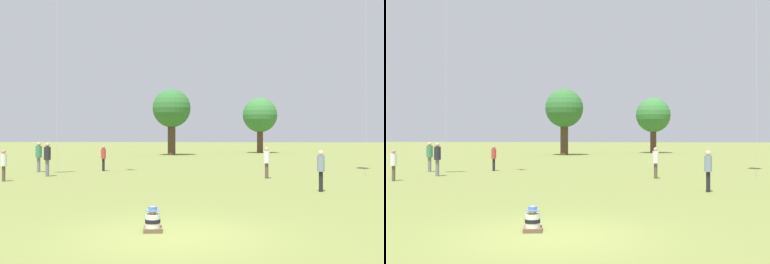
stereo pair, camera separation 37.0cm
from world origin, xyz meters
TOP-DOWN VIEW (x-y plane):
  - ground_plane at (0.00, 0.00)m, footprint 300.00×300.00m
  - seated_toddler at (-0.51, 0.41)m, footprint 0.51×0.59m
  - person_standing_0 at (-9.65, 11.10)m, footprint 0.40×0.40m
  - person_standing_1 at (3.17, 13.73)m, footprint 0.41×0.41m
  - person_standing_2 at (-10.31, 16.63)m, footprint 0.39×0.39m
  - person_standing_3 at (-6.63, 17.78)m, footprint 0.42×0.42m
  - person_standing_6 at (-8.63, 13.87)m, footprint 0.43×0.43m
  - person_standing_7 at (4.84, 8.29)m, footprint 0.35×0.35m
  - distant_tree_0 at (5.24, 49.12)m, footprint 4.48×4.48m
  - distant_tree_1 at (-5.39, 41.58)m, footprint 4.42×4.42m

SIDE VIEW (x-z plane):
  - ground_plane at x=0.00m, z-range 0.00..0.00m
  - seated_toddler at x=-0.51m, z-range -0.06..0.53m
  - person_standing_0 at x=-9.65m, z-range 0.16..1.69m
  - person_standing_3 at x=-6.63m, z-range 0.16..1.75m
  - person_standing_1 at x=3.17m, z-range 0.16..1.77m
  - person_standing_7 at x=4.84m, z-range 0.18..1.81m
  - person_standing_2 at x=-10.31m, z-range 0.18..2.01m
  - person_standing_6 at x=-8.63m, z-range 0.18..2.02m
  - distant_tree_0 at x=5.24m, z-range 1.27..8.45m
  - distant_tree_1 at x=-5.39m, z-range 1.48..9.11m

